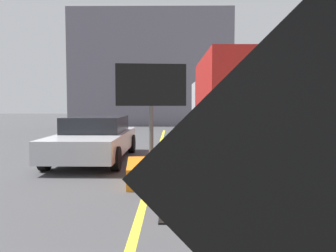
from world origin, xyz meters
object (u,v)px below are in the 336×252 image
object	(u,v)px
pickup_car	(95,138)
highway_guide_sign	(246,73)
arrow_board_trailer	(151,161)
traffic_cone_mid_lane	(170,199)
box_truck	(238,106)

from	to	relation	value
pickup_car	highway_guide_sign	size ratio (longest dim) A/B	1.03
arrow_board_trailer	highway_guide_sign	xyz separation A→B (m)	(4.50, 10.89, 2.94)
traffic_cone_mid_lane	highway_guide_sign	bearing A→B (deg)	73.31
box_truck	highway_guide_sign	world-z (taller)	highway_guide_sign
pickup_car	traffic_cone_mid_lane	xyz separation A→B (m)	(2.42, -5.61, -0.36)
arrow_board_trailer	box_truck	xyz separation A→B (m)	(2.57, 3.07, 1.24)
arrow_board_trailer	pickup_car	bearing A→B (deg)	123.37
arrow_board_trailer	box_truck	distance (m)	4.19
highway_guide_sign	box_truck	bearing A→B (deg)	-103.85
pickup_car	traffic_cone_mid_lane	size ratio (longest dim) A/B	7.40
pickup_car	highway_guide_sign	bearing A→B (deg)	50.68
pickup_car	highway_guide_sign	world-z (taller)	highway_guide_sign
arrow_board_trailer	pickup_car	world-z (taller)	arrow_board_trailer
highway_guide_sign	arrow_board_trailer	bearing A→B (deg)	-112.46
arrow_board_trailer	traffic_cone_mid_lane	distance (m)	2.66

